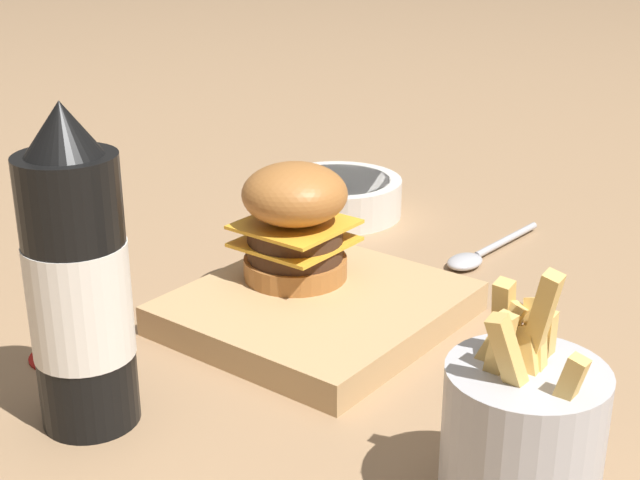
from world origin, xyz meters
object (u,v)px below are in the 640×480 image
object	(u,v)px
ketchup_bottle	(79,286)
fries_basket	(522,436)
serving_board	(320,309)
burger	(295,221)
spoon	(476,255)
side_bowl	(338,195)

from	to	relation	value
ketchup_bottle	fries_basket	bearing A→B (deg)	108.01
serving_board	ketchup_bottle	xyz separation A→B (m)	(0.22, -0.03, 0.09)
burger	spoon	size ratio (longest dim) A/B	0.65
serving_board	spoon	distance (m)	0.21
serving_board	spoon	size ratio (longest dim) A/B	1.40
ketchup_bottle	fries_basket	distance (m)	0.30
burger	fries_basket	xyz separation A→B (m)	(0.14, 0.28, -0.03)
spoon	side_bowl	bearing A→B (deg)	-94.23
serving_board	burger	xyz separation A→B (m)	(-0.02, -0.04, 0.07)
serving_board	side_bowl	world-z (taller)	side_bowl
fries_basket	spoon	xyz separation A→B (m)	(-0.33, -0.20, -0.04)
ketchup_bottle	side_bowl	bearing A→B (deg)	-165.20
spoon	burger	bearing A→B (deg)	-19.77
serving_board	ketchup_bottle	world-z (taller)	ketchup_bottle
fries_basket	side_bowl	xyz separation A→B (m)	(-0.36, -0.40, -0.03)
fries_basket	side_bowl	world-z (taller)	fries_basket
ketchup_bottle	serving_board	bearing A→B (deg)	170.88
serving_board	spoon	xyz separation A→B (m)	(-0.20, 0.04, -0.01)
serving_board	burger	size ratio (longest dim) A/B	2.15
serving_board	fries_basket	xyz separation A→B (m)	(0.12, 0.24, 0.04)
ketchup_bottle	burger	bearing A→B (deg)	-178.39
burger	side_bowl	distance (m)	0.25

